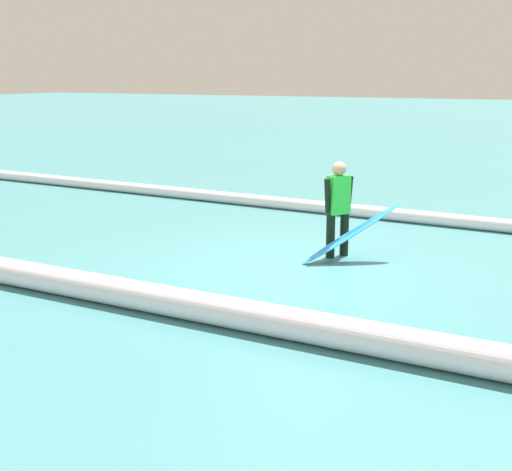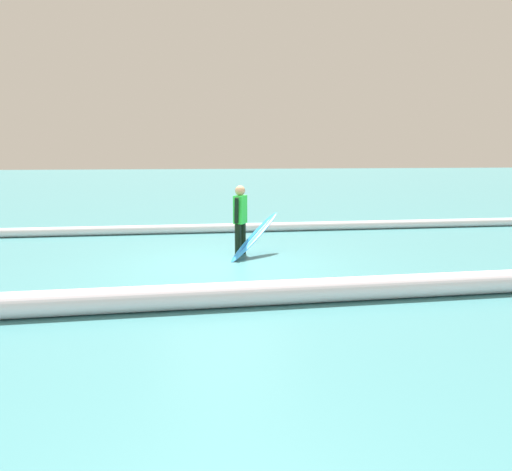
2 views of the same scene
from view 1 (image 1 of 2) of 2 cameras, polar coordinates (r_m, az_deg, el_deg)
ground_plane at (r=10.80m, az=2.83°, el=-2.40°), size 149.03×149.03×0.00m
surfer at (r=11.17m, az=6.67°, el=2.52°), size 0.34×0.55×1.52m
surfboard at (r=11.00m, az=7.73°, el=0.15°), size 1.38×1.30×0.92m
wave_crest_foreground at (r=14.24m, az=11.33°, el=1.65°), size 22.81×1.05×0.25m
wave_crest_midground at (r=7.58m, az=6.92°, el=-7.83°), size 15.07×0.57×0.36m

